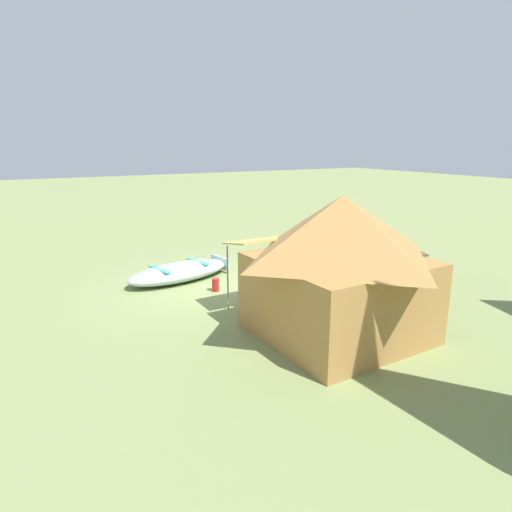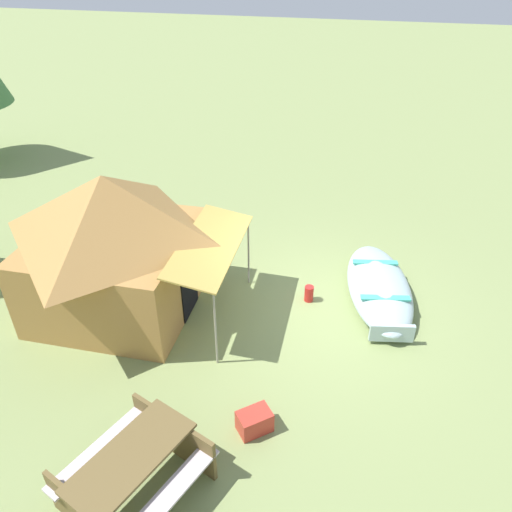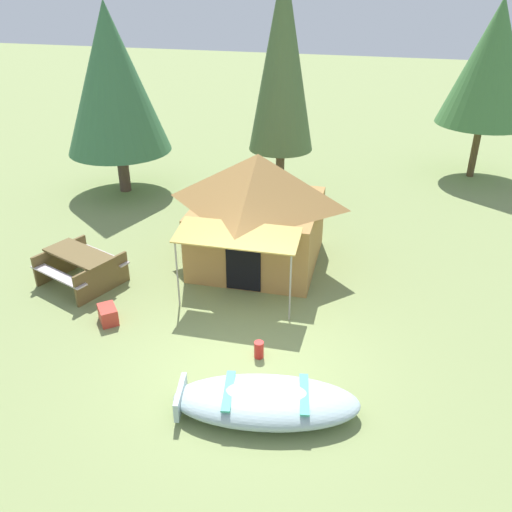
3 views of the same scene
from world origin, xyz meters
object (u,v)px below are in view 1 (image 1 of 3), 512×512
Objects in this scene: canvas_cabin_tent at (339,265)px; cooler_box at (325,270)px; fuel_can at (216,285)px; picnic_table at (392,263)px; beached_rowboat at (180,271)px.

cooler_box is at bearing -124.71° from canvas_cabin_tent.
canvas_cabin_tent reaches higher than fuel_can.
canvas_cabin_tent is at bearing 29.61° from picnic_table.
picnic_table is at bearing 137.23° from cooler_box.
fuel_can is at bearing -4.91° from cooler_box.
canvas_cabin_tent reaches higher than beached_rowboat.
beached_rowboat is at bearing -70.92° from fuel_can.
beached_rowboat is at bearing -29.45° from picnic_table.
picnic_table is 4.22× the size of cooler_box.
beached_rowboat is at bearing -23.54° from cooler_box.
cooler_box is (1.29, -1.19, -0.30)m from picnic_table.
canvas_cabin_tent is 4.05m from cooler_box.
beached_rowboat is 1.38m from fuel_can.
picnic_table is at bearing 161.76° from fuel_can.
cooler_box is (-3.61, 1.57, -0.07)m from beached_rowboat.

